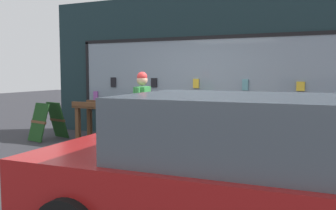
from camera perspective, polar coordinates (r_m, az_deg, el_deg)
ground_plane at (r=6.80m, az=-1.68°, el=-8.64°), size 40.00×40.00×0.00m
shopfront_facade at (r=8.80m, az=5.57°, el=5.62°), size 8.34×0.29×3.44m
display_table_left at (r=8.21m, az=-7.09°, el=-0.99°), size 2.27×0.60×0.95m
display_table_right at (r=7.15m, az=11.84°, el=-2.29°), size 2.27×0.65×0.89m
person_browsing at (r=7.26m, az=-3.93°, el=-0.28°), size 0.30×0.64×1.62m
small_dog at (r=7.34m, az=-7.98°, el=-5.43°), size 0.27×0.61×0.41m
sandwich_board_sign at (r=9.29m, az=-17.79°, el=-2.34°), size 0.66×0.89×0.87m
parked_car at (r=3.41m, az=14.03°, el=-9.95°), size 4.35×2.01×1.41m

